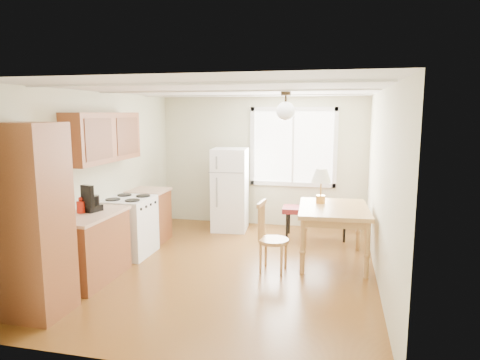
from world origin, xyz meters
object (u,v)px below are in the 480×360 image
(dining_table, at_px, (333,214))
(chair, at_px, (267,232))
(bench, at_px, (316,211))
(refrigerator, at_px, (230,189))

(dining_table, height_order, chair, chair)
(bench, relative_size, dining_table, 0.86)
(refrigerator, xyz_separation_m, bench, (1.61, -0.19, -0.29))
(bench, bearing_deg, refrigerator, 171.07)
(refrigerator, bearing_deg, dining_table, -40.28)
(dining_table, distance_m, chair, 1.08)
(refrigerator, relative_size, bench, 1.30)
(refrigerator, bearing_deg, bench, -11.74)
(chair, bearing_deg, dining_table, 38.21)
(dining_table, bearing_deg, chair, -149.43)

